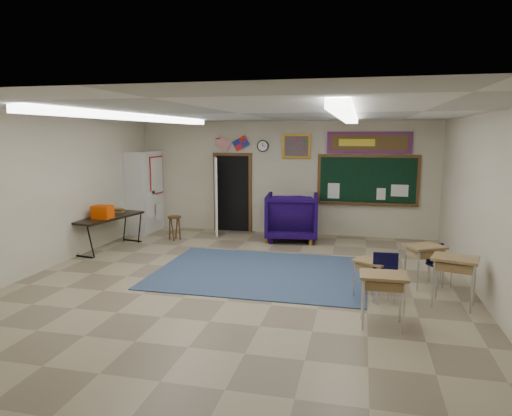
% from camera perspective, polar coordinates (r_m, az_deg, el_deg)
% --- Properties ---
extents(floor, '(9.00, 9.00, 0.00)m').
position_cam_1_polar(floor, '(8.24, -2.06, -9.59)').
color(floor, gray).
rests_on(floor, ground).
extents(back_wall, '(8.00, 0.04, 3.00)m').
position_cam_1_polar(back_wall, '(12.25, 3.40, 3.76)').
color(back_wall, beige).
rests_on(back_wall, floor).
extents(front_wall, '(8.00, 0.04, 3.00)m').
position_cam_1_polar(front_wall, '(3.83, -20.26, -8.81)').
color(front_wall, beige).
rests_on(front_wall, floor).
extents(left_wall, '(0.04, 9.00, 3.00)m').
position_cam_1_polar(left_wall, '(9.72, -25.52, 1.49)').
color(left_wall, beige).
rests_on(left_wall, floor).
extents(right_wall, '(0.04, 9.00, 3.00)m').
position_cam_1_polar(right_wall, '(7.86, 27.29, -0.25)').
color(right_wall, beige).
rests_on(right_wall, floor).
extents(ceiling, '(8.00, 9.00, 0.04)m').
position_cam_1_polar(ceiling, '(7.81, -2.19, 11.75)').
color(ceiling, white).
rests_on(ceiling, back_wall).
extents(area_rug, '(4.00, 3.00, 0.02)m').
position_cam_1_polar(area_rug, '(8.93, 0.54, -8.02)').
color(area_rug, '#2F3D5B').
rests_on(area_rug, floor).
extents(fluorescent_strips, '(3.86, 6.00, 0.10)m').
position_cam_1_polar(fluorescent_strips, '(7.81, -2.19, 11.31)').
color(fluorescent_strips, white).
rests_on(fluorescent_strips, ceiling).
extents(doorway, '(1.10, 0.89, 2.16)m').
position_cam_1_polar(doorway, '(12.50, -3.53, 1.83)').
color(doorway, black).
rests_on(doorway, back_wall).
extents(chalkboard, '(2.55, 0.14, 1.30)m').
position_cam_1_polar(chalkboard, '(12.05, 13.76, 3.25)').
color(chalkboard, '#543218').
rests_on(chalkboard, back_wall).
extents(bulletin_board, '(2.10, 0.05, 0.55)m').
position_cam_1_polar(bulletin_board, '(12.00, 13.94, 7.94)').
color(bulletin_board, red).
rests_on(bulletin_board, back_wall).
extents(framed_art_print, '(0.75, 0.05, 0.65)m').
position_cam_1_polar(framed_art_print, '(12.12, 5.06, 7.71)').
color(framed_art_print, '#9C6F1E').
rests_on(framed_art_print, back_wall).
extents(wall_clock, '(0.32, 0.05, 0.32)m').
position_cam_1_polar(wall_clock, '(12.28, 0.86, 7.76)').
color(wall_clock, black).
rests_on(wall_clock, back_wall).
extents(wall_flags, '(1.16, 0.06, 0.70)m').
position_cam_1_polar(wall_flags, '(12.46, -3.03, 8.37)').
color(wall_flags, red).
rests_on(wall_flags, back_wall).
extents(storage_cabinet, '(0.59, 1.25, 2.20)m').
position_cam_1_polar(storage_cabinet, '(12.85, -13.68, 1.96)').
color(storage_cabinet, beige).
rests_on(storage_cabinet, floor).
extents(wingback_armchair, '(1.41, 1.45, 1.19)m').
position_cam_1_polar(wingback_armchair, '(11.58, 4.52, -1.08)').
color(wingback_armchair, '#110431').
rests_on(wingback_armchair, floor).
extents(student_chair_reading, '(0.60, 0.60, 0.89)m').
position_cam_1_polar(student_chair_reading, '(11.89, 2.33, -1.53)').
color(student_chair_reading, black).
rests_on(student_chair_reading, floor).
extents(student_chair_desk_a, '(0.44, 0.44, 0.84)m').
position_cam_1_polar(student_chair_desk_a, '(7.65, 15.66, -8.11)').
color(student_chair_desk_a, black).
rests_on(student_chair_desk_a, floor).
extents(student_chair_desk_b, '(0.50, 0.50, 0.73)m').
position_cam_1_polar(student_chair_desk_b, '(8.69, 22.02, -6.75)').
color(student_chair_desk_b, black).
rests_on(student_chair_desk_b, floor).
extents(student_desk_front_left, '(0.68, 0.64, 0.65)m').
position_cam_1_polar(student_desk_front_left, '(7.69, 14.27, -8.39)').
color(student_desk_front_left, olive).
rests_on(student_desk_front_left, floor).
extents(student_desk_front_right, '(0.76, 0.70, 0.74)m').
position_cam_1_polar(student_desk_front_right, '(8.58, 20.30, -6.53)').
color(student_desk_front_right, olive).
rests_on(student_desk_front_right, floor).
extents(student_desk_back_left, '(0.65, 0.49, 0.76)m').
position_cam_1_polar(student_desk_back_left, '(6.65, 15.54, -10.71)').
color(student_desk_back_left, olive).
rests_on(student_desk_back_left, floor).
extents(student_desk_back_right, '(0.77, 0.66, 0.79)m').
position_cam_1_polar(student_desk_back_right, '(7.75, 23.51, -8.14)').
color(student_desk_back_right, olive).
rests_on(student_desk_back_right, floor).
extents(folding_table, '(0.95, 1.96, 1.07)m').
position_cam_1_polar(folding_table, '(11.17, -17.92, -2.77)').
color(folding_table, black).
rests_on(folding_table, floor).
extents(wooden_stool, '(0.34, 0.34, 0.61)m').
position_cam_1_polar(wooden_stool, '(11.76, -10.14, -2.43)').
color(wooden_stool, '#4F3117').
rests_on(wooden_stool, floor).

